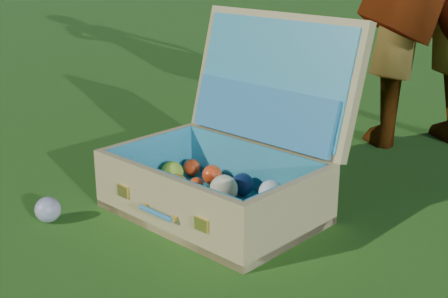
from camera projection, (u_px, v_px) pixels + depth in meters
ground at (215, 231)px, 1.67m from camera, size 60.00×60.00×0.00m
stray_ball at (48, 210)px, 1.72m from camera, size 0.07×0.07×0.07m
suitcase at (234, 157)px, 1.78m from camera, size 0.72×0.68×0.54m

